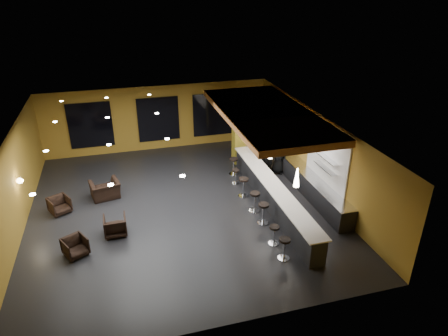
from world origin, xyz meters
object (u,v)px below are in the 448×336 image
object	(u,v)px
pendant_1	(270,150)
staff_b	(268,155)
bar_counter	(272,196)
bar_stool_2	(263,211)
bar_stool_5	(236,175)
bar_stool_1	(274,233)
pendant_0	(297,178)
armchair_a	(75,247)
staff_a	(267,159)
armchair_d	(105,190)
bar_stool_0	(284,246)
bar_stool_6	(234,164)
pendant_2	(250,129)
staff_c	(279,158)
armchair_c	(60,205)
bar_stool_4	(244,185)
column	(239,130)
bar_stool_3	(255,199)
prep_counter	(311,186)
armchair_b	(115,225)

from	to	relation	value
pendant_1	staff_b	xyz separation A→B (m)	(1.13, 2.89, -1.59)
bar_counter	bar_stool_2	size ratio (longest dim) A/B	9.33
bar_stool_5	staff_b	bearing A→B (deg)	27.59
pendant_1	bar_stool_1	size ratio (longest dim) A/B	0.94
pendant_0	armchair_a	distance (m)	7.96
bar_counter	staff_a	xyz separation A→B (m)	(0.88, 2.91, 0.29)
armchair_d	bar_stool_2	bearing A→B (deg)	135.56
staff_b	bar_stool_0	xyz separation A→B (m)	(-2.01, -6.64, -0.25)
bar_stool_6	pendant_2	bearing A→B (deg)	-23.78
armchair_d	bar_stool_2	size ratio (longest dim) A/B	1.37
bar_stool_6	pendant_0	bearing A→B (deg)	-82.78
staff_c	bar_stool_1	world-z (taller)	staff_c
staff_c	armchair_a	bearing A→B (deg)	-137.39
armchair_a	bar_stool_0	xyz separation A→B (m)	(6.78, -2.10, 0.17)
armchair_c	bar_stool_5	bearing A→B (deg)	-24.75
pendant_2	bar_stool_4	world-z (taller)	pendant_2
column	bar_stool_4	bearing A→B (deg)	-104.26
pendant_2	staff_c	distance (m)	2.12
bar_stool_3	bar_stool_5	distance (m)	2.49
staff_b	bar_stool_5	bearing A→B (deg)	-151.69
bar_counter	column	size ratio (longest dim) A/B	2.29
column	pendant_2	bearing A→B (deg)	-90.00
prep_counter	armchair_d	world-z (taller)	prep_counter
column	pendant_1	xyz separation A→B (m)	(0.00, -4.10, 0.60)
pendant_1	pendant_2	xyz separation A→B (m)	(0.00, 2.50, 0.00)
staff_a	bar_counter	bearing A→B (deg)	-101.69
armchair_a	staff_a	bearing A→B (deg)	-2.76
prep_counter	bar_stool_2	size ratio (longest dim) A/B	7.00
pendant_1	armchair_b	size ratio (longest dim) A/B	0.85
staff_a	staff_b	bearing A→B (deg)	68.09
bar_stool_2	armchair_c	bearing A→B (deg)	159.05
bar_stool_2	bar_stool_5	xyz separation A→B (m)	(-0.06, 3.40, -0.09)
pendant_1	staff_c	bearing A→B (deg)	58.47
pendant_0	pendant_1	size ratio (longest dim) A/B	1.00
pendant_2	bar_stool_6	world-z (taller)	pendant_2
pendant_0	bar_stool_6	bearing A→B (deg)	97.22
pendant_2	bar_stool_4	bearing A→B (deg)	-115.37
pendant_2	staff_c	size ratio (longest dim) A/B	0.43
pendant_1	staff_c	size ratio (longest dim) A/B	0.43
pendant_1	armchair_b	bearing A→B (deg)	-173.16
armchair_c	armchair_d	size ratio (longest dim) A/B	0.65
staff_c	bar_stool_4	xyz separation A→B (m)	(-2.33, -1.71, -0.26)
staff_b	staff_c	world-z (taller)	staff_c
staff_c	bar_stool_2	distance (m)	4.52
column	armchair_a	size ratio (longest dim) A/B	4.69
bar_stool_0	bar_stool_3	world-z (taller)	bar_stool_3
bar_stool_5	bar_stool_6	xyz separation A→B (m)	(0.18, 0.94, 0.09)
bar_counter	bar_stool_4	distance (m)	1.45
bar_stool_0	bar_stool_4	distance (m)	4.41
armchair_b	bar_stool_1	bearing A→B (deg)	158.18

